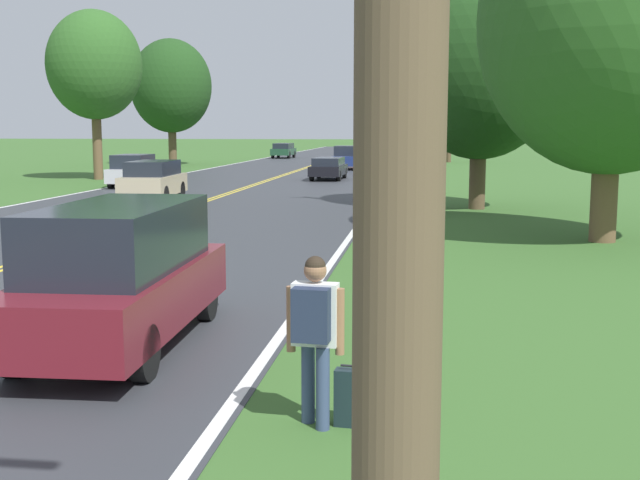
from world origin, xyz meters
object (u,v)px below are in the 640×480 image
Objects in this scene: tree_mid_treeline at (450,109)px; hitchhiker_person at (314,324)px; car_silver_hatchback_mid_near at (133,170)px; tree_left_verge at (613,21)px; fire_hydrant at (399,216)px; car_dark_blue_sedan_receding at (347,158)px; car_maroon_suv_nearest at (121,273)px; car_black_hatchback_mid_far at (329,168)px; tree_right_cluster at (171,86)px; car_red_sedan_distant at (351,156)px; car_champagne_suv_approaching at (153,180)px; car_dark_green_hatchback_horizon at (283,150)px; tree_behind_sign at (94,65)px; tree_far_back at (480,65)px; suitcase at (353,398)px.

hitchhiker_person is at bearing -92.70° from tree_mid_treeline.
tree_left_verge is at bearing -133.83° from car_silver_hatchback_mid_near.
car_dark_blue_sedan_receding is (-4.85, 33.99, 0.40)m from fire_hydrant.
car_maroon_suv_nearest is 35.31m from car_black_hatchback_mid_far.
car_maroon_suv_nearest is at bearing -72.85° from tree_right_cluster.
car_red_sedan_distant is (-4.85, 55.83, -0.35)m from hitchhiker_person.
car_champagne_suv_approaching is 0.98× the size of car_dark_green_hatchback_horizon.
tree_mid_treeline is 1.65× the size of car_black_hatchback_mid_far.
fire_hydrant is at bearing 13.09° from car_black_hatchback_mid_far.
hitchhiker_person is at bearing -160.01° from car_champagne_suv_approaching.
car_silver_hatchback_mid_near is at bearing -53.09° from tree_behind_sign.
tree_behind_sign is 23.88m from car_red_sedan_distant.
tree_far_back reaches higher than car_silver_hatchback_mid_near.
tree_far_back is at bearing -1.03° from suitcase.
tree_far_back is at bearing 161.49° from car_maroon_suv_nearest.
hitchhiker_person reaches higher than car_champagne_suv_approaching.
car_dark_green_hatchback_horizon reaches higher than fire_hydrant.
car_maroon_suv_nearest reaches higher than suitcase.
tree_mid_treeline is (20.58, 25.99, -1.93)m from tree_behind_sign.
car_champagne_suv_approaching is (-10.00, 22.83, 0.61)m from suitcase.
tree_right_cluster is (-19.33, 39.13, 5.74)m from fire_hydrant.
suitcase is at bearing -89.80° from fire_hydrant.
suitcase is at bearing -70.39° from tree_right_cluster.
hitchhiker_person is 15.74m from tree_left_verge.
hitchhiker_person is 0.17× the size of tree_right_cluster.
hitchhiker_person is at bearing -97.50° from tree_far_back.
suitcase is 0.07× the size of tree_behind_sign.
car_dark_green_hatchback_horizon is (0.65, 39.00, -0.05)m from car_silver_hatchback_mid_near.
car_champagne_suv_approaching is 26.92m from car_dark_blue_sedan_receding.
car_dark_blue_sedan_receding reaches higher than car_silver_hatchback_mid_near.
tree_mid_treeline is 15.55m from car_dark_blue_sedan_receding.
car_dark_blue_sedan_receding is 22.16m from car_dark_green_hatchback_horizon.
fire_hydrant is at bearing 7.55° from car_dark_blue_sedan_receding.
tree_left_verge reaches higher than tree_mid_treeline.
tree_behind_sign is 25.08m from tree_far_back.
car_dark_blue_sedan_receding reaches higher than suitcase.
tree_left_verge is at bearing 24.00° from car_black_hatchback_mid_far.
tree_mid_treeline is at bearing 20.02° from tree_right_cluster.
tree_mid_treeline reaches higher than car_black_hatchback_mid_far.
car_champagne_suv_approaching is 47.11m from car_dark_green_hatchback_horizon.
tree_right_cluster reaches higher than car_black_hatchback_mid_far.
car_dark_blue_sedan_receding is (-10.18, 35.38, -4.78)m from tree_left_verge.
car_dark_green_hatchback_horizon is (-3.18, 47.00, -0.10)m from car_champagne_suv_approaching.
tree_far_back is (2.92, 22.17, 4.13)m from hitchhiker_person.
car_maroon_suv_nearest is at bearing -164.71° from car_champagne_suv_approaching.
tree_far_back is at bearing -90.04° from tree_mid_treeline.
car_champagne_suv_approaching is 0.94× the size of car_red_sedan_distant.
tree_behind_sign is 16.71m from car_champagne_suv_approaching.
hitchhiker_person is 33.71m from car_silver_hatchback_mid_near.
tree_behind_sign is 1.93× the size of car_maroon_suv_nearest.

